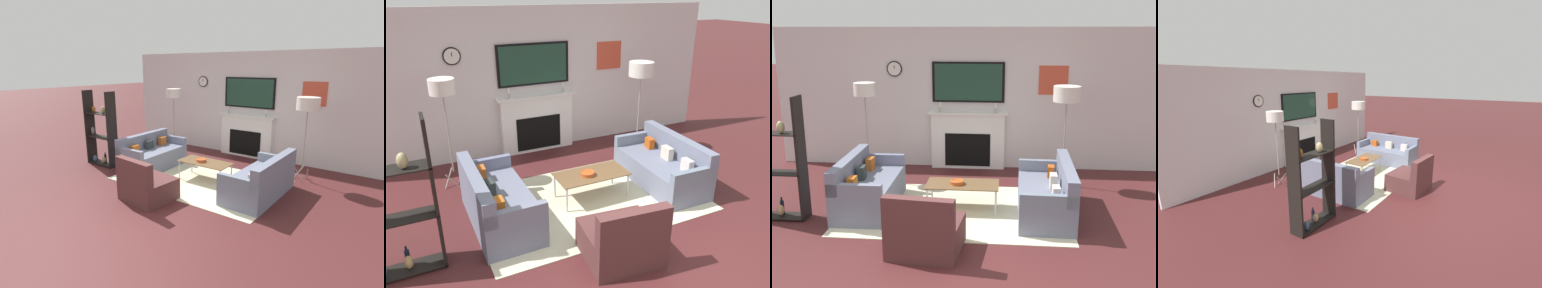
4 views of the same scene
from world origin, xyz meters
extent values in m
plane|color=#4B1F20|center=(0.00, 0.00, 0.00)|extent=(60.00, 60.00, 0.00)
cube|color=silver|center=(0.00, 4.36, 1.35)|extent=(7.58, 0.07, 2.70)
cube|color=white|center=(0.00, 4.25, 0.54)|extent=(1.42, 0.16, 1.07)
cube|color=black|center=(0.00, 4.16, 0.38)|extent=(0.88, 0.01, 0.64)
cube|color=white|center=(0.00, 4.23, 1.09)|extent=(1.54, 0.22, 0.04)
cylinder|color=#B2AD9E|center=(-0.53, 4.20, 1.16)|extent=(0.04, 0.04, 0.10)
cylinder|color=white|center=(-0.53, 4.20, 1.26)|extent=(0.03, 0.03, 0.09)
cylinder|color=#B2AD9E|center=(0.53, 4.20, 1.16)|extent=(0.04, 0.04, 0.10)
cylinder|color=white|center=(0.53, 4.20, 1.26)|extent=(0.03, 0.03, 0.09)
cube|color=black|center=(0.00, 4.31, 1.68)|extent=(1.38, 0.04, 0.77)
cube|color=#1E4233|center=(0.00, 4.30, 1.68)|extent=(1.29, 0.01, 0.69)
cylinder|color=black|center=(-1.42, 4.31, 1.92)|extent=(0.30, 0.02, 0.30)
cylinder|color=silver|center=(-1.42, 4.30, 1.92)|extent=(0.25, 0.00, 0.25)
cube|color=black|center=(-1.42, 4.30, 1.95)|extent=(0.01, 0.00, 0.07)
cube|color=#C94931|center=(1.60, 4.32, 1.73)|extent=(0.54, 0.02, 0.54)
cube|color=beige|center=(0.00, 2.07, 0.01)|extent=(3.33, 2.15, 0.01)
cube|color=slate|center=(-1.32, 2.07, 0.23)|extent=(0.79, 1.61, 0.46)
cube|color=slate|center=(-1.62, 2.07, 0.63)|extent=(0.19, 1.60, 0.34)
cube|color=slate|center=(-1.33, 2.82, 0.55)|extent=(0.76, 0.11, 0.18)
cube|color=slate|center=(-1.30, 1.32, 0.55)|extent=(0.76, 0.11, 0.18)
cube|color=#B25923|center=(-1.44, 2.54, 0.55)|extent=(0.10, 0.20, 0.20)
cube|color=#2B3533|center=(-1.43, 2.07, 0.56)|extent=(0.12, 0.21, 0.20)
cube|color=#C05F1C|center=(-1.42, 1.60, 0.55)|extent=(0.10, 0.18, 0.18)
cube|color=slate|center=(1.32, 2.07, 0.21)|extent=(0.80, 1.70, 0.41)
cube|color=slate|center=(1.62, 2.07, 0.59)|extent=(0.20, 1.69, 0.37)
cube|color=slate|center=(1.30, 1.28, 0.50)|extent=(0.77, 0.12, 0.18)
cube|color=slate|center=(1.33, 2.87, 0.50)|extent=(0.77, 0.12, 0.18)
cube|color=beige|center=(1.42, 1.58, 0.51)|extent=(0.10, 0.19, 0.19)
cube|color=beige|center=(1.43, 2.07, 0.51)|extent=(0.10, 0.20, 0.20)
cube|color=#C14F15|center=(1.44, 2.57, 0.50)|extent=(0.12, 0.19, 0.18)
cube|color=#532E2D|center=(-0.23, 0.78, 0.20)|extent=(0.92, 0.84, 0.39)
cube|color=#532E2D|center=(-0.26, 0.47, 0.60)|extent=(0.86, 0.23, 0.41)
cube|color=brown|center=(0.09, 2.13, 0.40)|extent=(1.09, 0.54, 0.02)
cylinder|color=#B7B7BC|center=(-0.41, 1.90, 0.20)|extent=(0.02, 0.02, 0.39)
cylinder|color=#B7B7BC|center=(0.60, 1.90, 0.20)|extent=(0.02, 0.02, 0.39)
cylinder|color=#B7B7BC|center=(-0.41, 2.36, 0.20)|extent=(0.02, 0.02, 0.39)
cylinder|color=#B7B7BC|center=(0.60, 2.36, 0.20)|extent=(0.02, 0.02, 0.39)
cylinder|color=#BD521E|center=(0.01, 2.11, 0.43)|extent=(0.20, 0.20, 0.05)
torus|color=#C64F26|center=(0.01, 2.11, 0.45)|extent=(0.21, 0.21, 0.02)
cylinder|color=#9E998E|center=(-1.63, 3.40, 0.14)|extent=(0.09, 0.23, 0.29)
cylinder|color=#9E998E|center=(-1.81, 3.44, 0.14)|extent=(0.17, 0.19, 0.29)
cylinder|color=#9E998E|center=(-1.76, 3.26, 0.14)|extent=(0.23, 0.07, 0.29)
cylinder|color=#9E998E|center=(-1.73, 3.36, 0.90)|extent=(0.02, 0.02, 1.26)
cylinder|color=white|center=(-1.73, 3.36, 1.65)|extent=(0.37, 0.37, 0.23)
cylinder|color=#9E998E|center=(1.84, 3.40, 0.13)|extent=(0.09, 0.23, 0.28)
cylinder|color=#9E998E|center=(1.65, 3.44, 0.13)|extent=(0.17, 0.19, 0.28)
cylinder|color=#9E998E|center=(1.71, 3.26, 0.13)|extent=(0.23, 0.07, 0.28)
cylinder|color=#9E998E|center=(1.73, 3.36, 0.87)|extent=(0.02, 0.02, 1.21)
cylinder|color=white|center=(1.73, 3.36, 1.61)|extent=(0.45, 0.45, 0.26)
cube|color=black|center=(-2.12, 1.57, 0.89)|extent=(0.04, 0.28, 1.78)
cube|color=black|center=(-2.53, 1.57, 0.03)|extent=(0.86, 0.28, 0.02)
cube|color=black|center=(-2.53, 1.57, 0.69)|extent=(0.86, 0.28, 0.01)
ellipsoid|color=tan|center=(-2.50, 1.57, 0.12)|extent=(0.10, 0.10, 0.16)
cylinder|color=black|center=(-2.50, 1.62, 0.14)|extent=(0.06, 0.06, 0.21)
cylinder|color=black|center=(-2.50, 1.62, 0.27)|extent=(0.03, 0.03, 0.05)
ellipsoid|color=tan|center=(-2.37, 1.55, 1.35)|extent=(0.11, 0.11, 0.17)
camera|label=1|loc=(3.34, -2.84, 2.32)|focal=28.00mm
camera|label=2|loc=(-2.23, -2.28, 2.93)|focal=35.00mm
camera|label=3|loc=(0.69, -4.22, 2.66)|focal=42.00mm
camera|label=4|loc=(-5.48, -1.15, 2.43)|focal=24.00mm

